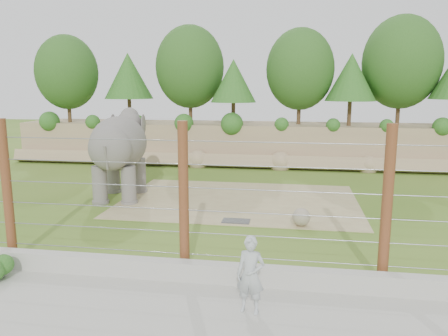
# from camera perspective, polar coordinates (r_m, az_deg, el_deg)

# --- Properties ---
(ground) EXTENTS (90.00, 90.00, 0.00)m
(ground) POSITION_cam_1_polar(r_m,az_deg,el_deg) (16.07, -1.15, -6.92)
(ground) COLOR #3F651A
(ground) RESTS_ON ground
(back_embankment) EXTENTS (30.00, 5.52, 8.77)m
(back_embankment) POSITION_cam_1_polar(r_m,az_deg,el_deg) (27.85, 4.76, 8.77)
(back_embankment) COLOR #977C60
(back_embankment) RESTS_ON ground
(dirt_patch) EXTENTS (10.00, 7.00, 0.02)m
(dirt_patch) POSITION_cam_1_polar(r_m,az_deg,el_deg) (18.84, 1.99, -4.25)
(dirt_patch) COLOR #9C875C
(dirt_patch) RESTS_ON ground
(drain_grate) EXTENTS (1.00, 0.60, 0.03)m
(drain_grate) POSITION_cam_1_polar(r_m,az_deg,el_deg) (15.95, 1.58, -6.92)
(drain_grate) COLOR #262628
(drain_grate) RESTS_ON dirt_patch
(elephant) EXTENTS (2.57, 4.85, 3.75)m
(elephant) POSITION_cam_1_polar(r_m,az_deg,el_deg) (19.51, -13.50, 1.57)
(elephant) COLOR #5F5A56
(elephant) RESTS_ON ground
(stone_ball) EXTENTS (0.63, 0.63, 0.63)m
(stone_ball) POSITION_cam_1_polar(r_m,az_deg,el_deg) (15.60, 10.06, -6.33)
(stone_ball) COLOR gray
(stone_ball) RESTS_ON dirt_patch
(retaining_wall) EXTENTS (26.00, 0.35, 0.50)m
(retaining_wall) POSITION_cam_1_polar(r_m,az_deg,el_deg) (11.41, -5.77, -13.17)
(retaining_wall) COLOR #B1B0A4
(retaining_wall) RESTS_ON ground
(walkway) EXTENTS (26.00, 4.00, 0.01)m
(walkway) POSITION_cam_1_polar(r_m,az_deg,el_deg) (9.81, -8.91, -19.07)
(walkway) COLOR #B1B0A4
(walkway) RESTS_ON ground
(barrier_fence) EXTENTS (20.26, 0.26, 4.00)m
(barrier_fence) POSITION_cam_1_polar(r_m,az_deg,el_deg) (11.29, -5.28, -4.00)
(barrier_fence) COLOR #5A3319
(barrier_fence) RESTS_ON ground
(zookeeper) EXTENTS (0.69, 0.52, 1.71)m
(zookeeper) POSITION_cam_1_polar(r_m,az_deg,el_deg) (9.65, 3.49, -13.75)
(zookeeper) COLOR #A9AFB2
(zookeeper) RESTS_ON walkway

